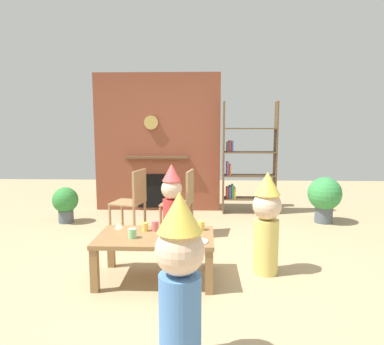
# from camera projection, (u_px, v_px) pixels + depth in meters

# --- Properties ---
(ground_plane) EXTENTS (12.00, 12.00, 0.00)m
(ground_plane) POSITION_uv_depth(u_px,v_px,m) (177.00, 267.00, 3.77)
(ground_plane) COLOR tan
(brick_fireplace_feature) EXTENTS (2.20, 0.28, 2.40)m
(brick_fireplace_feature) POSITION_uv_depth(u_px,v_px,m) (158.00, 143.00, 6.20)
(brick_fireplace_feature) COLOR brown
(brick_fireplace_feature) RESTS_ON ground_plane
(bookshelf) EXTENTS (0.90, 0.28, 1.90)m
(bookshelf) POSITION_uv_depth(u_px,v_px,m) (245.00, 164.00, 6.00)
(bookshelf) COLOR brown
(bookshelf) RESTS_ON ground_plane
(coffee_table) EXTENTS (1.13, 0.66, 0.44)m
(coffee_table) POSITION_uv_depth(u_px,v_px,m) (156.00, 242.00, 3.42)
(coffee_table) COLOR olive
(coffee_table) RESTS_ON ground_plane
(paper_cup_near_left) EXTENTS (0.06, 0.06, 0.09)m
(paper_cup_near_left) POSITION_uv_depth(u_px,v_px,m) (145.00, 227.00, 3.54)
(paper_cup_near_left) COLOR #F2CC4C
(paper_cup_near_left) RESTS_ON coffee_table
(paper_cup_near_right) EXTENTS (0.06, 0.06, 0.09)m
(paper_cup_near_right) POSITION_uv_depth(u_px,v_px,m) (201.00, 226.00, 3.58)
(paper_cup_near_right) COLOR #F2CC4C
(paper_cup_near_right) RESTS_ON coffee_table
(paper_cup_center) EXTENTS (0.08, 0.08, 0.09)m
(paper_cup_center) POSITION_uv_depth(u_px,v_px,m) (132.00, 233.00, 3.32)
(paper_cup_center) COLOR #8CD18C
(paper_cup_center) RESTS_ON coffee_table
(paper_cup_far_left) EXTENTS (0.07, 0.07, 0.10)m
(paper_cup_far_left) POSITION_uv_depth(u_px,v_px,m) (155.00, 226.00, 3.56)
(paper_cup_far_left) COLOR #E5666B
(paper_cup_far_left) RESTS_ON coffee_table
(paper_plate_front) EXTENTS (0.20, 0.20, 0.01)m
(paper_plate_front) POSITION_uv_depth(u_px,v_px,m) (197.00, 241.00, 3.21)
(paper_plate_front) COLOR white
(paper_plate_front) RESTS_ON coffee_table
(paper_plate_rear) EXTENTS (0.17, 0.17, 0.01)m
(paper_plate_rear) POSITION_uv_depth(u_px,v_px,m) (176.00, 240.00, 3.26)
(paper_plate_rear) COLOR white
(paper_plate_rear) RESTS_ON coffee_table
(birthday_cake_slice) EXTENTS (0.10, 0.10, 0.06)m
(birthday_cake_slice) POSITION_uv_depth(u_px,v_px,m) (119.00, 225.00, 3.65)
(birthday_cake_slice) COLOR #EAC68C
(birthday_cake_slice) RESTS_ON coffee_table
(table_fork) EXTENTS (0.06, 0.15, 0.01)m
(table_fork) POSITION_uv_depth(u_px,v_px,m) (169.00, 231.00, 3.54)
(table_fork) COLOR silver
(table_fork) RESTS_ON coffee_table
(child_with_cone_hat) EXTENTS (0.31, 0.31, 1.11)m
(child_with_cone_hat) POSITION_uv_depth(u_px,v_px,m) (180.00, 276.00, 2.15)
(child_with_cone_hat) COLOR #4C7FC6
(child_with_cone_hat) RESTS_ON ground_plane
(child_in_pink) EXTENTS (0.29, 0.29, 1.05)m
(child_in_pink) POSITION_uv_depth(u_px,v_px,m) (267.00, 220.00, 3.54)
(child_in_pink) COLOR #E0CC66
(child_in_pink) RESTS_ON ground_plane
(child_by_the_chairs) EXTENTS (0.28, 0.28, 1.01)m
(child_by_the_chairs) POSITION_uv_depth(u_px,v_px,m) (172.00, 200.00, 4.62)
(child_by_the_chairs) COLOR #D13838
(child_by_the_chairs) RESTS_ON ground_plane
(dining_chair_left) EXTENTS (0.48, 0.48, 0.90)m
(dining_chair_left) POSITION_uv_depth(u_px,v_px,m) (134.00, 198.00, 4.84)
(dining_chair_left) COLOR #9E7A51
(dining_chair_left) RESTS_ON ground_plane
(dining_chair_middle) EXTENTS (0.46, 0.46, 0.90)m
(dining_chair_middle) POSITION_uv_depth(u_px,v_px,m) (183.00, 199.00, 4.80)
(dining_chair_middle) COLOR #9E7A51
(dining_chair_middle) RESTS_ON ground_plane
(potted_plant_tall) EXTENTS (0.51, 0.51, 0.71)m
(potted_plant_tall) POSITION_uv_depth(u_px,v_px,m) (325.00, 196.00, 5.43)
(potted_plant_tall) COLOR #4C5660
(potted_plant_tall) RESTS_ON ground_plane
(potted_plant_short) EXTENTS (0.39, 0.39, 0.55)m
(potted_plant_short) POSITION_uv_depth(u_px,v_px,m) (65.00, 202.00, 5.44)
(potted_plant_short) COLOR #4C5660
(potted_plant_short) RESTS_ON ground_plane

